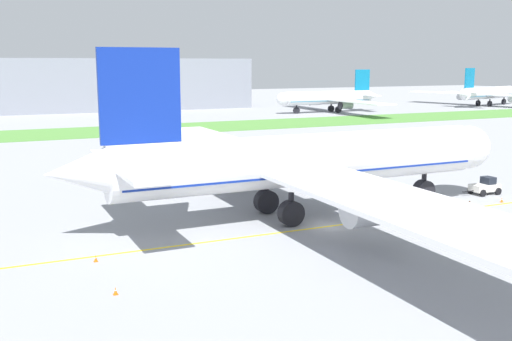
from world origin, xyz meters
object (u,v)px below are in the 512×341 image
airliner_foreground (301,161)px  ground_crew_wingwalker_port (469,206)px  pushback_tug (485,186)px  traffic_cone_near_nose (502,200)px  service_truck_baggage_loader (158,145)px  parked_airliner_far_centre (330,98)px  traffic_cone_port_wing (115,291)px  traffic_cone_starboard_wing (96,258)px  parked_airliner_far_right (487,93)px

airliner_foreground → ground_crew_wingwalker_port: bearing=-22.0°
pushback_tug → traffic_cone_near_nose: 4.58m
service_truck_baggage_loader → parked_airliner_far_centre: (77.61, 67.17, 3.29)m
traffic_cone_port_wing → traffic_cone_starboard_wing: same height
traffic_cone_near_nose → parked_airliner_far_right: parked_airliner_far_right is taller
traffic_cone_port_wing → parked_airliner_far_centre: (98.58, 132.68, 4.55)m
pushback_tug → ground_crew_wingwalker_port: 11.97m
traffic_cone_near_nose → traffic_cone_port_wing: size_ratio=1.00×
parked_airliner_far_right → ground_crew_wingwalker_port: bearing=-135.7°
traffic_cone_port_wing → parked_airliner_far_centre: size_ratio=0.01×
ground_crew_wingwalker_port → traffic_cone_starboard_wing: bearing=178.8°
traffic_cone_starboard_wing → parked_airliner_far_centre: 159.02m
pushback_tug → ground_crew_wingwalker_port: bearing=-142.9°
pushback_tug → traffic_cone_near_nose: bearing=-110.2°
traffic_cone_port_wing → service_truck_baggage_loader: 68.80m
service_truck_baggage_loader → parked_airliner_far_right: (148.82, 68.07, 3.42)m
airliner_foreground → service_truck_baggage_loader: 51.60m
traffic_cone_near_nose → parked_airliner_far_right: 173.48m
parked_airliner_far_right → pushback_tug: bearing=-135.2°
ground_crew_wingwalker_port → traffic_cone_port_wing: 40.66m
service_truck_baggage_loader → traffic_cone_port_wing: bearing=-107.7°
airliner_foreground → traffic_cone_port_wing: (-22.75, -14.13, -5.77)m
pushback_tug → parked_airliner_far_right: bearing=44.8°
airliner_foreground → parked_airliner_far_centre: size_ratio=1.34×
traffic_cone_near_nose → traffic_cone_port_wing: 49.06m
traffic_cone_port_wing → traffic_cone_starboard_wing: 8.01m
service_truck_baggage_loader → parked_airliner_far_right: size_ratio=0.10×
service_truck_baggage_loader → parked_airliner_far_right: 163.69m
ground_crew_wingwalker_port → traffic_cone_near_nose: 8.55m
pushback_tug → parked_airliner_far_centre: bearing=67.5°
pushback_tug → service_truck_baggage_loader: 58.60m
ground_crew_wingwalker_port → traffic_cone_near_nose: bearing=20.4°
ground_crew_wingwalker_port → parked_airliner_far_centre: parked_airliner_far_centre is taller
parked_airliner_far_centre → airliner_foreground: bearing=-122.6°
traffic_cone_starboard_wing → service_truck_baggage_loader: size_ratio=0.09×
traffic_cone_starboard_wing → parked_airliner_far_centre: size_ratio=0.01×
parked_airliner_far_right → airliner_foreground: bearing=-140.9°
ground_crew_wingwalker_port → traffic_cone_starboard_wing: (-40.06, 0.86, -0.67)m
airliner_foreground → service_truck_baggage_loader: size_ratio=12.50×
parked_airliner_far_centre → parked_airliner_far_right: bearing=0.7°
pushback_tug → parked_airliner_far_right: size_ratio=0.08×
parked_airliner_far_centre → service_truck_baggage_loader: bearing=-139.1°
ground_crew_wingwalker_port → traffic_cone_near_nose: ground_crew_wingwalker_port is taller
service_truck_baggage_loader → parked_airliner_far_centre: 102.69m
ground_crew_wingwalker_port → parked_airliner_far_right: 181.22m
ground_crew_wingwalker_port → parked_airliner_far_right: size_ratio=0.02×
traffic_cone_port_wing → ground_crew_wingwalker_port: bearing=10.1°
airliner_foreground → traffic_cone_port_wing: airliner_foreground is taller
airliner_foreground → ground_crew_wingwalker_port: 19.32m
pushback_tug → ground_crew_wingwalker_port: (-9.55, -7.22, -0.04)m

